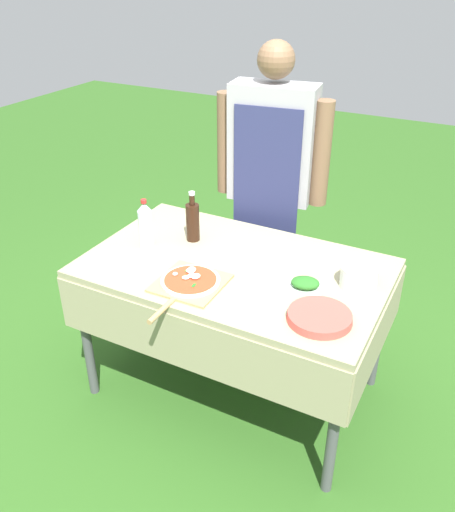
# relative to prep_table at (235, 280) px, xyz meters

# --- Properties ---
(ground_plane) EXTENTS (12.00, 12.00, 0.00)m
(ground_plane) POSITION_rel_prep_table_xyz_m (0.00, 0.00, -0.71)
(ground_plane) COLOR #2D5B1E
(prep_table) EXTENTS (1.48, 0.91, 0.79)m
(prep_table) POSITION_rel_prep_table_xyz_m (0.00, 0.00, 0.00)
(prep_table) COLOR gray
(prep_table) RESTS_ON ground
(person_cook) EXTENTS (0.65, 0.27, 1.74)m
(person_cook) POSITION_rel_prep_table_xyz_m (-0.11, 0.67, 0.32)
(person_cook) COLOR #70604C
(person_cook) RESTS_ON ground
(pizza_on_peel) EXTENTS (0.31, 0.49, 0.05)m
(pizza_on_peel) POSITION_rel_prep_table_xyz_m (-0.10, -0.26, 0.10)
(pizza_on_peel) COLOR tan
(pizza_on_peel) RESTS_ON prep_table
(oil_bottle) EXTENTS (0.07, 0.07, 0.27)m
(oil_bottle) POSITION_rel_prep_table_xyz_m (-0.32, 0.13, 0.20)
(oil_bottle) COLOR black
(oil_bottle) RESTS_ON prep_table
(water_bottle) EXTENTS (0.07, 0.07, 0.27)m
(water_bottle) POSITION_rel_prep_table_xyz_m (-0.49, -0.04, 0.21)
(water_bottle) COLOR silver
(water_bottle) RESTS_ON prep_table
(herb_container) EXTENTS (0.18, 0.16, 0.05)m
(herb_container) POSITION_rel_prep_table_xyz_m (0.38, -0.03, 0.11)
(herb_container) COLOR silver
(herb_container) RESTS_ON prep_table
(mixing_tub) EXTENTS (0.17, 0.17, 0.10)m
(mixing_tub) POSITION_rel_prep_table_xyz_m (0.58, 0.10, 0.14)
(mixing_tub) COLOR silver
(mixing_tub) RESTS_ON prep_table
(plate_stack) EXTENTS (0.27, 0.27, 0.03)m
(plate_stack) POSITION_rel_prep_table_xyz_m (0.52, -0.24, 0.11)
(plate_stack) COLOR #DB4C42
(plate_stack) RESTS_ON prep_table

